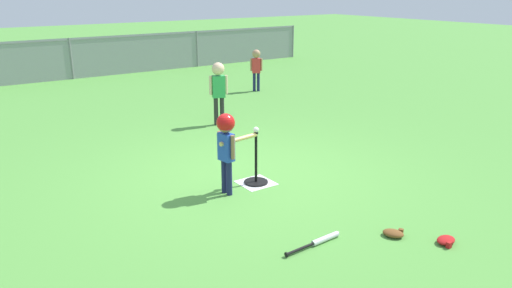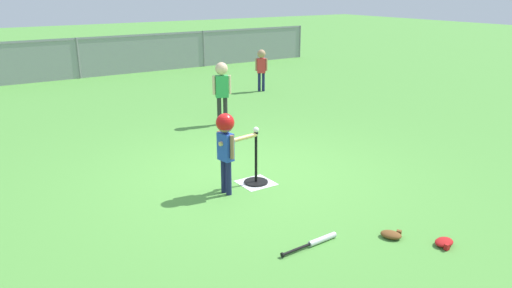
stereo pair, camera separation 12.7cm
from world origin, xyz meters
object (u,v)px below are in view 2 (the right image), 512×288
object	(u,v)px
spare_bat_silver	(317,241)
glove_by_plate	(391,235)
batter_child	(226,137)
fielder_deep_left	(261,65)
batting_tee	(256,175)
baseball_on_tee	(256,130)
glove_near_bats	(444,242)
fielder_near_right	(222,85)

from	to	relation	value
spare_bat_silver	glove_by_plate	xyz separation A→B (m)	(0.74, -0.33, 0.01)
batter_child	fielder_deep_left	world-z (taller)	batter_child
batting_tee	baseball_on_tee	bearing A→B (deg)	0.00
fielder_deep_left	glove_near_bats	world-z (taller)	fielder_deep_left
fielder_near_right	glove_by_plate	size ratio (longest dim) A/B	4.39
batter_child	spare_bat_silver	xyz separation A→B (m)	(0.12, -1.63, -0.72)
batting_tee	spare_bat_silver	size ratio (longest dim) A/B	0.99
spare_bat_silver	glove_near_bats	bearing A→B (deg)	-34.78
fielder_near_right	glove_by_plate	world-z (taller)	fielder_near_right
batting_tee	spare_bat_silver	distance (m)	1.75
batting_tee	glove_by_plate	distance (m)	2.07
fielder_deep_left	glove_near_bats	distance (m)	7.93
batting_tee	baseball_on_tee	distance (m)	0.63
glove_near_bats	glove_by_plate	bearing A→B (deg)	128.51
batting_tee	batter_child	bearing A→B (deg)	-170.91
batting_tee	spare_bat_silver	world-z (taller)	batting_tee
baseball_on_tee	batter_child	distance (m)	0.50
baseball_on_tee	glove_by_plate	bearing A→B (deg)	-80.01
fielder_near_right	spare_bat_silver	world-z (taller)	fielder_near_right
batter_child	fielder_deep_left	bearing A→B (deg)	52.01
glove_by_plate	fielder_near_right	bearing A→B (deg)	81.44
baseball_on_tee	spare_bat_silver	xyz separation A→B (m)	(-0.38, -1.71, -0.72)
batting_tee	glove_by_plate	world-z (taller)	batting_tee
baseball_on_tee	glove_by_plate	world-z (taller)	baseball_on_tee
fielder_deep_left	glove_by_plate	bearing A→B (deg)	-113.78
batter_child	glove_by_plate	bearing A→B (deg)	-66.44
glove_by_plate	spare_bat_silver	bearing A→B (deg)	155.92
baseball_on_tee	fielder_near_right	size ratio (longest dim) A/B	0.06
batter_child	glove_near_bats	world-z (taller)	batter_child
fielder_near_right	glove_by_plate	xyz separation A→B (m)	(-0.73, -4.84, -0.73)
batter_child	batting_tee	bearing A→B (deg)	9.09
fielder_deep_left	glove_by_plate	xyz separation A→B (m)	(-3.08, -7.00, -0.63)
baseball_on_tee	glove_near_bats	xyz separation A→B (m)	(0.68, -2.44, -0.71)
spare_bat_silver	glove_by_plate	size ratio (longest dim) A/B	2.65
spare_bat_silver	glove_near_bats	distance (m)	1.29
batting_tee	fielder_deep_left	distance (m)	6.07
baseball_on_tee	fielder_deep_left	distance (m)	6.04
fielder_deep_left	glove_by_plate	distance (m)	7.67
batter_child	fielder_near_right	size ratio (longest dim) A/B	0.89
baseball_on_tee	spare_bat_silver	distance (m)	1.89
batting_tee	fielder_near_right	bearing A→B (deg)	68.81
baseball_on_tee	glove_near_bats	distance (m)	2.63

